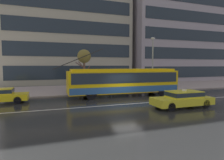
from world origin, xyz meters
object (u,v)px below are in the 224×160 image
object	(u,v)px
bus_shelter	(94,75)
pedestrian_waiting_by_pole	(81,79)
pedestrian_approaching_curb	(141,81)
pedestrian_walking_past	(139,77)
street_lamp	(153,59)
pedestrian_at_shelter	(128,82)
taxi_oncoming_near	(183,98)
street_tree_bare	(84,57)
trolleybus	(124,81)

from	to	relation	value
bus_shelter	pedestrian_waiting_by_pole	distance (m)	2.01
pedestrian_approaching_curb	pedestrian_walking_past	distance (m)	1.29
bus_shelter	street_lamp	xyz separation A→B (m)	(7.24, -1.39, 1.97)
pedestrian_at_shelter	pedestrian_waiting_by_pole	world-z (taller)	pedestrian_waiting_by_pole
taxi_oncoming_near	street_tree_bare	world-z (taller)	street_tree_bare
trolleybus	pedestrian_approaching_curb	distance (m)	6.17
bus_shelter	pedestrian_at_shelter	bearing A→B (deg)	0.80
street_tree_bare	trolleybus	bearing A→B (deg)	-52.98
pedestrian_at_shelter	pedestrian_approaching_curb	distance (m)	2.20
bus_shelter	street_tree_bare	world-z (taller)	street_tree_bare
trolleybus	street_tree_bare	xyz separation A→B (m)	(-3.36, 4.45, 2.62)
bus_shelter	pedestrian_walking_past	bearing A→B (deg)	-2.98
pedestrian_at_shelter	street_lamp	size ratio (longest dim) A/B	0.25
pedestrian_waiting_by_pole	street_tree_bare	xyz separation A→B (m)	(0.69, 1.58, 2.48)
pedestrian_waiting_by_pole	trolleybus	bearing A→B (deg)	-35.34
trolleybus	pedestrian_walking_past	bearing A→B (deg)	44.56
pedestrian_approaching_curb	street_lamp	bearing A→B (deg)	-72.59
taxi_oncoming_near	pedestrian_walking_past	world-z (taller)	pedestrian_walking_past
pedestrian_approaching_curb	pedestrian_walking_past	world-z (taller)	pedestrian_walking_past
taxi_oncoming_near	bus_shelter	world-z (taller)	bus_shelter
street_lamp	taxi_oncoming_near	bearing A→B (deg)	-106.96
bus_shelter	pedestrian_waiting_by_pole	bearing A→B (deg)	-150.45
pedestrian_approaching_curb	pedestrian_waiting_by_pole	world-z (taller)	pedestrian_waiting_by_pole
pedestrian_approaching_curb	street_tree_bare	bearing A→B (deg)	179.55
street_lamp	pedestrian_walking_past	bearing A→B (deg)	140.71
bus_shelter	pedestrian_waiting_by_pole	size ratio (longest dim) A/B	2.18
pedestrian_approaching_curb	pedestrian_waiting_by_pole	size ratio (longest dim) A/B	0.83
pedestrian_at_shelter	pedestrian_approaching_curb	world-z (taller)	pedestrian_at_shelter
pedestrian_at_shelter	pedestrian_waiting_by_pole	distance (m)	6.33
trolleybus	pedestrian_walking_past	size ratio (longest dim) A/B	6.49
street_lamp	street_tree_bare	bearing A→B (deg)	166.44
pedestrian_at_shelter	pedestrian_waiting_by_pole	size ratio (longest dim) A/B	0.85
pedestrian_at_shelter	taxi_oncoming_near	bearing A→B (deg)	-89.94
pedestrian_walking_past	pedestrian_waiting_by_pole	size ratio (longest dim) A/B	1.04
bus_shelter	taxi_oncoming_near	bearing A→B (deg)	-66.55
trolleybus	taxi_oncoming_near	bearing A→B (deg)	-71.55
pedestrian_at_shelter	street_tree_bare	distance (m)	6.35
pedestrian_waiting_by_pole	street_lamp	world-z (taller)	street_lamp
trolleybus	pedestrian_approaching_curb	xyz separation A→B (m)	(4.31, 4.39, -0.49)
trolleybus	bus_shelter	world-z (taller)	trolleybus
pedestrian_walking_past	street_tree_bare	distance (m)	7.43
street_tree_bare	pedestrian_walking_past	bearing A→B (deg)	-7.49
taxi_oncoming_near	pedestrian_at_shelter	bearing A→B (deg)	90.06
pedestrian_waiting_by_pole	street_tree_bare	world-z (taller)	street_tree_bare
street_lamp	street_tree_bare	size ratio (longest dim) A/B	1.31
pedestrian_approaching_curb	pedestrian_walking_past	size ratio (longest dim) A/B	0.80
pedestrian_at_shelter	pedestrian_walking_past	bearing A→B (deg)	-14.55
pedestrian_walking_past	taxi_oncoming_near	bearing A→B (deg)	-98.02
bus_shelter	street_lamp	bearing A→B (deg)	-10.86
pedestrian_approaching_curb	bus_shelter	bearing A→B (deg)	-175.29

